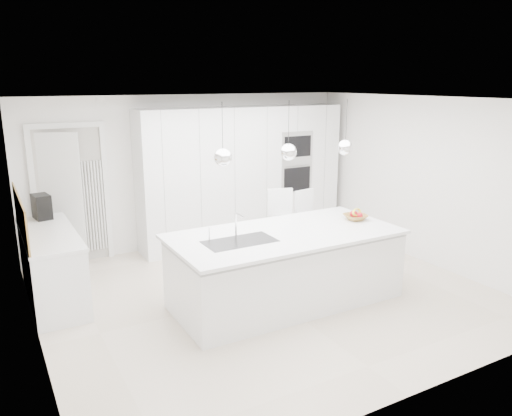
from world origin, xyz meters
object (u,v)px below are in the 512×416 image
fruit_bowl (355,217)px  espresso_machine (42,207)px  island_base (286,269)px  bar_stool_right (309,229)px  bar_stool_left (285,231)px

fruit_bowl → espresso_machine: size_ratio=0.92×
island_base → fruit_bowl: (1.14, 0.07, 0.51)m
island_base → bar_stool_right: bearing=43.2°
fruit_bowl → espresso_machine: 4.24m
island_base → espresso_machine: (-2.53, 2.19, 0.64)m
espresso_machine → bar_stool_left: espresso_machine is taller
bar_stool_left → fruit_bowl: bearing=-39.5°
fruit_bowl → bar_stool_left: bar_stool_left is taller
fruit_bowl → bar_stool_right: (-0.15, 0.86, -0.37)m
island_base → bar_stool_left: 1.11m
bar_stool_right → bar_stool_left: bearing=168.2°
espresso_machine → bar_stool_left: bearing=-30.5°
bar_stool_right → island_base: bearing=-147.4°
fruit_bowl → espresso_machine: bearing=149.9°
island_base → bar_stool_left: bearing=58.6°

